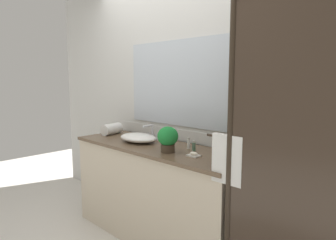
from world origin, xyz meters
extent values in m
plane|color=silver|center=(0.00, 0.00, 0.00)|extent=(8.00, 8.00, 0.00)
cube|color=silver|center=(0.00, 0.34, 1.30)|extent=(4.40, 0.05, 2.60)
cube|color=silver|center=(0.00, 0.32, 0.96)|extent=(1.80, 0.01, 0.11)
cube|color=silver|center=(0.00, 0.31, 1.46)|extent=(1.37, 0.01, 0.83)
cube|color=beige|center=(0.00, 0.01, 0.43)|extent=(1.80, 0.56, 0.87)
cube|color=brown|center=(0.00, 0.00, 0.89)|extent=(1.80, 0.58, 0.03)
cylinder|color=#2D2319|center=(0.95, -0.27, 1.00)|extent=(0.04, 0.04, 2.00)
cube|color=#382B21|center=(1.45, -0.27, 1.00)|extent=(0.96, 0.01, 1.96)
cube|color=#382B21|center=(0.95, 0.02, 1.00)|extent=(0.01, 0.57, 1.96)
cylinder|color=#2D2319|center=(0.93, -0.26, 1.14)|extent=(0.32, 0.02, 0.02)
cube|color=white|center=(0.93, -0.26, 1.00)|extent=(0.22, 0.04, 0.32)
ellipsoid|color=white|center=(-0.24, -0.01, 0.94)|extent=(0.41, 0.29, 0.08)
cube|color=silver|center=(-0.24, 0.18, 0.91)|extent=(0.17, 0.04, 0.02)
cylinder|color=silver|center=(-0.24, 0.18, 0.98)|extent=(0.02, 0.02, 0.12)
cylinder|color=silver|center=(-0.24, 0.12, 1.04)|extent=(0.02, 0.13, 0.02)
cylinder|color=silver|center=(-0.30, 0.18, 0.94)|extent=(0.02, 0.02, 0.04)
cylinder|color=silver|center=(-0.18, 0.18, 0.94)|extent=(0.02, 0.02, 0.04)
cylinder|color=#473828|center=(0.25, -0.10, 0.93)|extent=(0.12, 0.12, 0.07)
ellipsoid|color=#1C7B32|center=(0.25, -0.10, 1.03)|extent=(0.17, 0.17, 0.16)
cube|color=silver|center=(0.49, -0.06, 0.91)|extent=(0.10, 0.07, 0.01)
ellipsoid|color=silver|center=(0.49, -0.06, 0.92)|extent=(0.07, 0.04, 0.02)
cylinder|color=white|center=(0.75, -0.13, 0.94)|extent=(0.03, 0.03, 0.09)
cylinder|color=#9E895B|center=(0.75, -0.13, 0.99)|extent=(0.02, 0.02, 0.01)
cylinder|color=#4C7056|center=(0.37, 0.08, 0.93)|extent=(0.03, 0.03, 0.07)
cylinder|color=#B7B2A8|center=(0.37, 0.08, 0.98)|extent=(0.02, 0.02, 0.02)
cylinder|color=white|center=(0.29, 0.12, 0.94)|extent=(0.03, 0.03, 0.08)
cylinder|color=#B7B2A8|center=(0.29, 0.12, 0.99)|extent=(0.02, 0.02, 0.01)
cylinder|color=white|center=(-0.76, 0.05, 0.96)|extent=(0.17, 0.26, 0.12)
camera|label=1|loc=(1.94, -1.85, 1.50)|focal=31.92mm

